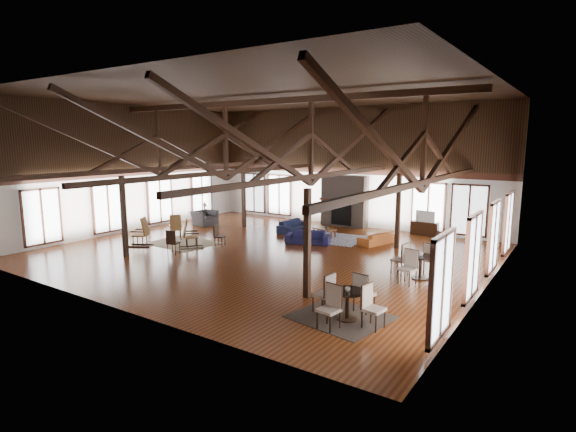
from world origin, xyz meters
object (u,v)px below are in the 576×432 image
Objects in this scene: sofa_navy_front at (308,237)px; coffee_table at (325,229)px; sofa_orange at (376,238)px; tv_console at (425,228)px; sofa_navy_left at (294,226)px; cafe_table_near at (347,299)px; armchair at (205,218)px; cafe_table_far at (421,263)px.

sofa_navy_front reaches higher than coffee_table.
tv_console is (1.13, 3.04, 0.06)m from sofa_orange.
sofa_navy_front is at bearing -128.10° from tv_console.
coffee_table is (1.85, -0.31, 0.08)m from sofa_navy_left.
cafe_table_near is at bearing -71.15° from sofa_navy_front.
coffee_table is 0.96× the size of tv_console.
sofa_navy_left is at bearing 129.95° from cafe_table_near.
armchair is 13.80m from cafe_table_near.
cafe_table_near is at bearing -41.22° from coffee_table.
cafe_table_far reaches higher than sofa_navy_front.
sofa_navy_left reaches higher than sofa_navy_front.
cafe_table_far reaches higher than coffee_table.
cafe_table_near is 4.28m from cafe_table_far.
armchair is at bearing 148.61° from cafe_table_near.
armchair reaches higher than sofa_orange.
sofa_navy_front is 1.52m from coffee_table.
sofa_orange is 9.17m from armchair.
coffee_table is 6.73m from cafe_table_far.
tv_console reaches higher than sofa_navy_left.
tv_console is at bearing -60.41° from sofa_navy_left.
armchair is at bearing 106.46° from sofa_navy_left.
sofa_navy_left is at bearing -71.99° from armchair.
armchair reaches higher than sofa_navy_left.
cafe_table_near reaches higher than coffee_table.
tv_console is (3.62, 3.05, -0.05)m from coffee_table.
cafe_table_far is at bearing -115.81° from sofa_navy_left.
cafe_table_far reaches higher than tv_console.
sofa_navy_left is at bearing 116.85° from sofa_navy_front.
sofa_navy_left is 1.88m from coffee_table.
cafe_table_near is at bearing -82.21° from tv_console.
sofa_navy_front is 0.91× the size of cafe_table_far.
cafe_table_far is 7.09m from tv_console.
cafe_table_near is at bearing -116.84° from armchair.
sofa_orange is at bearing -91.04° from sofa_navy_left.
cafe_table_far is (3.08, -3.77, 0.27)m from sofa_orange.
armchair is 10.97m from tv_console.
armchair is 0.56× the size of cafe_table_far.
sofa_navy_front is 1.50× the size of tv_console.
sofa_navy_left is 1.59× the size of coffee_table.
tv_console reaches higher than sofa_navy_front.
sofa_navy_left is 0.92× the size of cafe_table_far.
sofa_navy_left reaches higher than sofa_orange.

